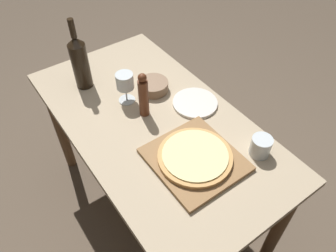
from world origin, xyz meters
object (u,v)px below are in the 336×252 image
object	(u,v)px
wine_bottle	(80,62)
small_bowl	(153,86)
pizza	(195,156)
pepper_mill	(143,96)
wine_glass	(125,82)

from	to	relation	value
wine_bottle	small_bowl	world-z (taller)	wine_bottle
pizza	pepper_mill	world-z (taller)	pepper_mill
pepper_mill	wine_glass	bearing A→B (deg)	98.79
pizza	wine_bottle	size ratio (longest dim) A/B	0.83
small_bowl	pizza	bearing A→B (deg)	-103.47
pizza	small_bowl	world-z (taller)	small_bowl
wine_bottle	pizza	bearing A→B (deg)	-78.01
wine_glass	small_bowl	bearing A→B (deg)	-4.14
wine_glass	small_bowl	distance (m)	0.17
small_bowl	pepper_mill	bearing A→B (deg)	-137.47
pepper_mill	small_bowl	distance (m)	0.19
wine_bottle	small_bowl	bearing A→B (deg)	-41.96
wine_bottle	pepper_mill	bearing A→B (deg)	-69.25
pepper_mill	small_bowl	world-z (taller)	pepper_mill
pizza	pepper_mill	xyz separation A→B (m)	(-0.02, 0.35, 0.08)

